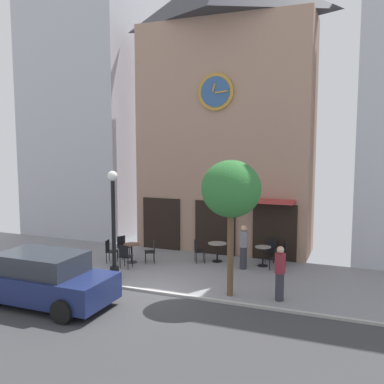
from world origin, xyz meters
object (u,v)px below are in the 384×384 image
Objects in this scene: street_lamp at (113,223)px; cafe_chair_facing_wall at (283,252)px; street_tree at (231,190)px; cafe_table_rightmost at (263,253)px; cafe_chair_left_end at (278,257)px; cafe_chair_by_entrance at (123,245)px; cafe_table_leftmost at (217,248)px; parked_car_navy at (42,279)px; cafe_chair_curbside at (272,248)px; pedestrian_maroon at (280,273)px; cafe_table_near_door at (132,250)px; cafe_chair_right_end at (152,250)px; cafe_chair_outer at (125,255)px; cafe_chair_near_tree at (110,249)px; pedestrian_grey at (243,247)px; cafe_chair_mid_row at (198,249)px.

street_lamp reaches higher than cafe_chair_facing_wall.
street_tree is 4.92m from cafe_chair_facing_wall.
cafe_table_rightmost is 0.86× the size of cafe_chair_left_end.
cafe_chair_left_end is 6.36m from cafe_chair_by_entrance.
parked_car_navy reaches higher than cafe_table_leftmost.
cafe_chair_curbside is 0.54× the size of pedestrian_maroon.
cafe_chair_left_end is (5.62, 0.97, 0.02)m from cafe_table_near_door.
cafe_chair_right_end is (-4.37, -2.00, 0.00)m from cafe_chair_curbside.
cafe_chair_facing_wall and cafe_chair_outer have the same top height.
cafe_table_near_door is 0.98× the size of cafe_table_rightmost.
cafe_table_leftmost is 0.99× the size of cafe_table_rightmost.
pedestrian_maroon reaches higher than cafe_chair_right_end.
street_lamp reaches higher than cafe_chair_right_end.
parked_car_navy is (-3.31, -6.28, 0.21)m from cafe_table_leftmost.
cafe_chair_by_entrance is (-6.34, -0.46, 0.00)m from cafe_chair_left_end.
cafe_chair_near_tree is 1.00× the size of cafe_chair_left_end.
parked_car_navy is (-0.18, -4.88, 0.25)m from cafe_table_near_door.
cafe_table_rightmost is at bearing 35.13° from street_lamp.
cafe_chair_right_end is at bearing 79.50° from parked_car_navy.
cafe_chair_curbside is at bearing 84.61° from street_tree.
cafe_chair_left_end is at bearing 9.76° from cafe_table_near_door.
pedestrian_maroon is at bearing -10.97° from cafe_chair_outer.
cafe_chair_curbside is at bearing 23.40° from cafe_chair_near_tree.
parked_car_navy is (0.63, -4.56, 0.23)m from cafe_chair_near_tree.
cafe_chair_outer reaches higher than cafe_table_leftmost.
cafe_chair_facing_wall is (0.93, 3.96, -2.78)m from street_tree.
cafe_chair_near_tree is at bearing -167.73° from pedestrian_grey.
cafe_chair_left_end is 1.00× the size of cafe_chair_by_entrance.
cafe_table_near_door is at bearing 102.55° from cafe_chair_outer.
cafe_chair_facing_wall is at bearing 34.39° from street_lamp.
pedestrian_grey reaches higher than cafe_table_rightmost.
cafe_chair_near_tree is at bearing -168.75° from cafe_chair_left_end.
cafe_chair_left_end is at bearing -9.88° from cafe_table_leftmost.
cafe_chair_right_end is at bearing 78.15° from street_lamp.
cafe_chair_near_tree is 1.11m from cafe_chair_outer.
cafe_chair_outer is at bearing -143.17° from cafe_table_leftmost.
street_tree reaches higher than cafe_table_rightmost.
cafe_chair_facing_wall is (5.32, 3.64, -1.39)m from street_lamp.
cafe_chair_facing_wall and cafe_chair_mid_row have the same top height.
pedestrian_maroon is at bearing -22.25° from cafe_chair_right_end.
pedestrian_grey is (-1.88, 2.79, 0.00)m from pedestrian_maroon.
cafe_chair_facing_wall is 1.00× the size of cafe_chair_by_entrance.
cafe_chair_curbside is at bearing 25.17° from cafe_chair_mid_row.
parked_car_navy reaches higher than cafe_chair_near_tree.
cafe_chair_left_end reaches higher than cafe_table_rightmost.
cafe_table_near_door is 0.82m from cafe_chair_outer.
cafe_chair_mid_row is 4.83m from pedestrian_maroon.
parked_car_navy reaches higher than cafe_chair_right_end.
cafe_chair_by_entrance is (-0.72, 0.50, 0.02)m from cafe_table_near_door.
pedestrian_maroon is at bearing -13.29° from cafe_chair_near_tree.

